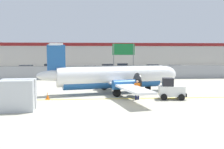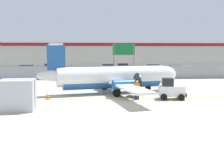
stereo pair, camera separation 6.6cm
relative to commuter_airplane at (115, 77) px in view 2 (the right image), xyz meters
The scene contains 19 objects.
ground_plane 3.89m from the commuter_airplane, 111.69° to the right, with size 140.00×140.00×0.01m.
perimeter_fence 12.78m from the commuter_airplane, 95.89° to the left, with size 98.00×0.10×2.10m.
parking_lot_strip 24.29m from the commuter_airplane, 93.10° to the left, with size 98.00×17.00×0.12m.
background_building 42.75m from the commuter_airplane, 91.76° to the left, with size 91.00×8.10×6.50m.
commuter_airplane is the anchor object (origin of this frame).
baggage_tug 6.03m from the commuter_airplane, 39.27° to the right, with size 2.47×1.67×1.88m.
ground_crew_worker 4.14m from the commuter_airplane, 66.99° to the right, with size 0.55×0.41×1.70m.
cargo_container 10.41m from the commuter_airplane, 137.66° to the right, with size 2.54×2.17×2.20m.
traffic_cone_near_left 4.33m from the commuter_airplane, 19.37° to the left, with size 0.36×0.36×0.64m.
traffic_cone_near_right 7.11m from the commuter_airplane, 153.71° to the right, with size 0.36×0.36×0.64m.
parked_car_0 27.71m from the commuter_airplane, 122.83° to the left, with size 4.26×2.13×1.58m.
parked_car_1 30.08m from the commuter_airplane, 111.51° to the left, with size 4.39×2.44×1.58m.
parked_car_2 19.70m from the commuter_airplane, 111.57° to the left, with size 4.28×2.17×1.58m.
parked_car_3 20.59m from the commuter_airplane, 97.31° to the left, with size 4.21×2.02×1.58m.
parked_car_4 26.50m from the commuter_airplane, 88.47° to the left, with size 4.39×2.45×1.58m.
parked_car_5 29.26m from the commuter_airplane, 81.55° to the left, with size 4.24×2.07×1.58m.
parked_car_6 25.85m from the commuter_airplane, 67.64° to the left, with size 4.22×2.03×1.58m.
parked_car_7 25.28m from the commuter_airplane, 57.54° to the left, with size 4.36×2.35×1.58m.
highway_sign 15.26m from the commuter_airplane, 79.69° to the left, with size 3.60×0.14×5.50m.
Camera 2 is at (-0.92, -19.90, 4.17)m, focal length 40.00 mm.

